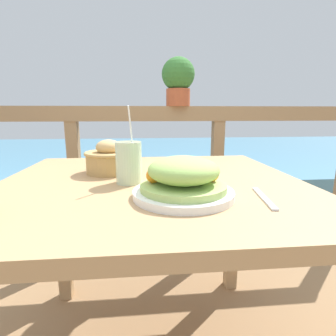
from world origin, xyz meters
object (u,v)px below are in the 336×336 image
drink_glass (129,162)px  potted_plant (178,79)px  salad_plate (183,180)px  bread_basket (109,159)px

drink_glass → potted_plant: size_ratio=0.85×
salad_plate → bread_basket: size_ratio=1.51×
drink_glass → salad_plate: bearing=-46.5°
salad_plate → bread_basket: bearing=126.5°
salad_plate → drink_glass: 0.22m
salad_plate → drink_glass: bearing=133.5°
drink_glass → potted_plant: (0.27, 0.82, 0.35)m
drink_glass → bread_basket: 0.18m
potted_plant → bread_basket: bearing=-117.9°
salad_plate → drink_glass: (-0.15, 0.16, 0.02)m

